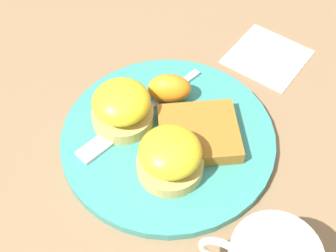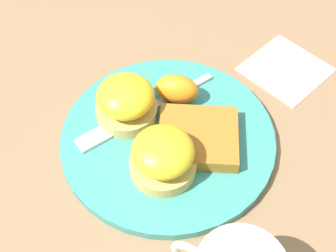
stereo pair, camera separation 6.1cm
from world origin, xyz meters
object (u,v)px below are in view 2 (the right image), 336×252
Objects in this scene: sandwich_benedict_right at (163,156)px; orange_wedge at (177,89)px; sandwich_benedict_left at (125,102)px; hashbrown_patty at (198,137)px; fork at (139,114)px.

sandwich_benedict_right reaches higher than orange_wedge.
sandwich_benedict_left is 1.40× the size of orange_wedge.
sandwich_benedict_left is at bearing 54.95° from orange_wedge.
sandwich_benedict_left reaches higher than hashbrown_patty.
hashbrown_patty is at bearing -172.59° from sandwich_benedict_left.
orange_wedge is at bearing -125.05° from sandwich_benedict_left.
hashbrown_patty is 0.09m from fork.
hashbrown_patty is (-0.10, -0.01, -0.02)m from sandwich_benedict_left.
sandwich_benedict_right is 0.40× the size of fork.
sandwich_benedict_right reaches higher than hashbrown_patty.
sandwich_benedict_left reaches higher than fork.
orange_wedge is 0.06m from fork.
fork is (0.03, 0.05, -0.02)m from orange_wedge.
fork is at bearing -37.36° from sandwich_benedict_right.
sandwich_benedict_left is at bearing -27.96° from sandwich_benedict_right.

